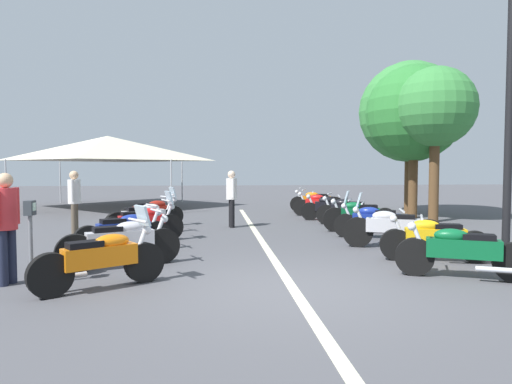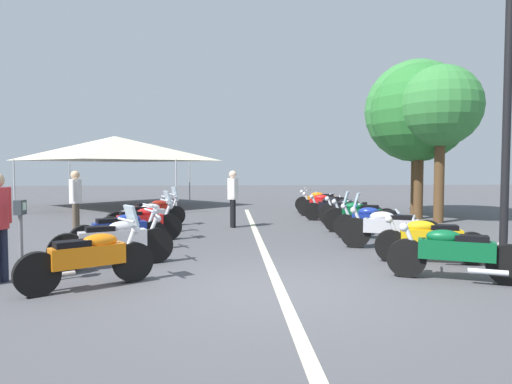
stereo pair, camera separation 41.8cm
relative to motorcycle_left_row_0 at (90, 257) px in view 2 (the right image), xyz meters
The scene contains 26 objects.
ground_plane 2.84m from the motorcycle_left_row_0, 96.04° to the right, with size 80.00×80.00×0.00m, color #4C4C51.
lane_centre_stripe 5.06m from the motorcycle_left_row_0, 33.48° to the right, with size 16.65×0.16×0.01m, color beige.
motorcycle_left_row_0 is the anchor object (origin of this frame).
motorcycle_left_row_1 1.46m from the motorcycle_left_row_0, ahead, with size 1.09×2.04×1.01m.
motorcycle_left_row_2 2.86m from the motorcycle_left_row_0, ahead, with size 1.11×1.87×1.00m.
motorcycle_left_row_3 4.25m from the motorcycle_left_row_0, ahead, with size 1.01×1.92×1.21m.
motorcycle_left_row_4 5.53m from the motorcycle_left_row_0, ahead, with size 1.25×1.88×1.00m.
motorcycle_left_row_5 7.11m from the motorcycle_left_row_0, ahead, with size 1.05×1.85×1.19m.
motorcycle_right_row_0 5.57m from the motorcycle_left_row_0, 88.82° to the right, with size 1.04×1.96×0.99m.
motorcycle_right_row_1 5.95m from the motorcycle_left_row_0, 75.92° to the right, with size 0.88×1.99×0.98m.
motorcycle_right_row_2 6.22m from the motorcycle_left_row_0, 62.36° to the right, with size 1.03×2.05×1.23m.
motorcycle_right_row_3 7.10m from the motorcycle_left_row_0, 52.74° to the right, with size 1.05×2.01×1.19m.
motorcycle_right_row_4 7.86m from the motorcycle_left_row_0, 45.75° to the right, with size 0.80×2.02×1.02m.
motorcycle_right_row_5 9.08m from the motorcycle_left_row_0, 39.45° to the right, with size 1.03×1.90×0.99m.
motorcycle_right_row_6 10.01m from the motorcycle_left_row_0, 33.90° to the right, with size 0.84×2.07×0.98m.
motorcycle_right_row_7 11.12m from the motorcycle_left_row_0, 29.90° to the right, with size 1.03×2.02×0.99m.
motorcycle_right_row_8 12.59m from the motorcycle_left_row_0, 26.99° to the right, with size 0.89×2.08×0.99m.
street_lamp_twin_globe 7.68m from the motorcycle_left_row_0, 81.17° to the right, with size 0.32×1.22×5.19m.
parking_meter 1.21m from the motorcycle_left_row_0, 76.77° to the left, with size 0.18×0.13×1.29m.
traffic_cone_0 7.27m from the motorcycle_left_row_0, 79.18° to the right, with size 0.36×0.36×0.61m.
bystander_0 7.17m from the motorcycle_left_row_0, 17.56° to the right, with size 0.52×0.32×1.69m.
bystander_2 5.91m from the motorcycle_left_row_0, 19.88° to the left, with size 0.53×0.32×1.70m.
roadside_tree_0 12.10m from the motorcycle_left_row_0, 49.21° to the right, with size 2.60×2.60×5.06m.
roadside_tree_1 12.73m from the motorcycle_left_row_0, 44.52° to the right, with size 3.34×3.34×5.37m.
roadside_tree_2 14.29m from the motorcycle_left_row_0, 41.47° to the right, with size 3.86×3.86×5.86m.
event_tent 14.79m from the motorcycle_left_row_0, 12.17° to the left, with size 6.83×6.83×3.20m.
Camera 2 is at (-6.53, 0.74, 1.78)m, focal length 32.25 mm.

